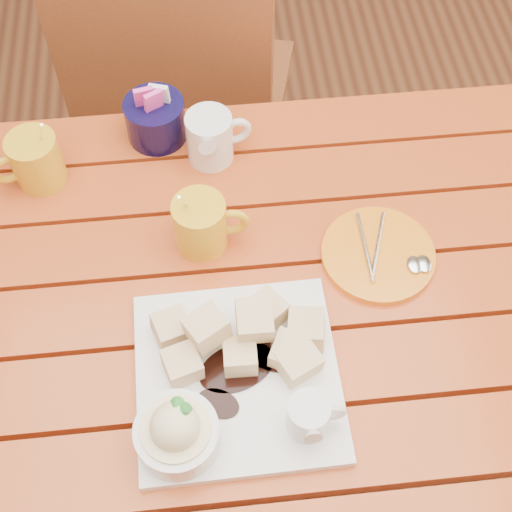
{
  "coord_description": "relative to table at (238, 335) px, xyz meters",
  "views": [
    {
      "loc": [
        -0.02,
        -0.51,
        1.66
      ],
      "look_at": [
        0.03,
        0.03,
        0.82
      ],
      "focal_mm": 50.0,
      "sensor_mm": 36.0,
      "label": 1
    }
  ],
  "objects": [
    {
      "name": "table",
      "position": [
        0.0,
        0.0,
        0.0
      ],
      "size": [
        1.2,
        0.79,
        0.75
      ],
      "color": "#A54315",
      "rests_on": "ground"
    },
    {
      "name": "orange_saucer",
      "position": [
        0.22,
        0.06,
        0.11
      ],
      "size": [
        0.17,
        0.17,
        0.02
      ],
      "rotation": [
        0.0,
        0.0,
        -0.19
      ],
      "color": "orange",
      "rests_on": "table"
    },
    {
      "name": "dessert_plate",
      "position": [
        -0.02,
        -0.14,
        0.14
      ],
      "size": [
        0.28,
        0.28,
        0.11
      ],
      "rotation": [
        0.0,
        0.0,
        0.01
      ],
      "color": "white",
      "rests_on": "table"
    },
    {
      "name": "sugar_caddy",
      "position": [
        -0.1,
        0.34,
        0.15
      ],
      "size": [
        0.1,
        0.1,
        0.11
      ],
      "color": "black",
      "rests_on": "table"
    },
    {
      "name": "coffee_mug_left",
      "position": [
        -0.3,
        0.26,
        0.15
      ],
      "size": [
        0.11,
        0.08,
        0.13
      ],
      "rotation": [
        0.0,
        0.0,
        0.34
      ],
      "color": "gold",
      "rests_on": "table"
    },
    {
      "name": "cream_pitcher",
      "position": [
        -0.02,
        0.28,
        0.16
      ],
      "size": [
        0.11,
        0.09,
        0.09
      ],
      "rotation": [
        0.0,
        0.0,
        0.2
      ],
      "color": "white",
      "rests_on": "table"
    },
    {
      "name": "chair_far",
      "position": [
        -0.07,
        0.66,
        -0.14
      ],
      "size": [
        0.52,
        0.52,
        0.91
      ],
      "rotation": [
        0.0,
        0.0,
        2.88
      ],
      "color": "brown",
      "rests_on": "ground"
    },
    {
      "name": "ground",
      "position": [
        0.0,
        -0.0,
        -0.64
      ],
      "size": [
        5.0,
        5.0,
        0.0
      ],
      "primitive_type": "plane",
      "color": "#542918",
      "rests_on": "ground"
    },
    {
      "name": "coffee_mug_right",
      "position": [
        -0.04,
        0.11,
        0.15
      ],
      "size": [
        0.11,
        0.08,
        0.13
      ],
      "rotation": [
        0.0,
        0.0,
        -0.02
      ],
      "color": "gold",
      "rests_on": "table"
    }
  ]
}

